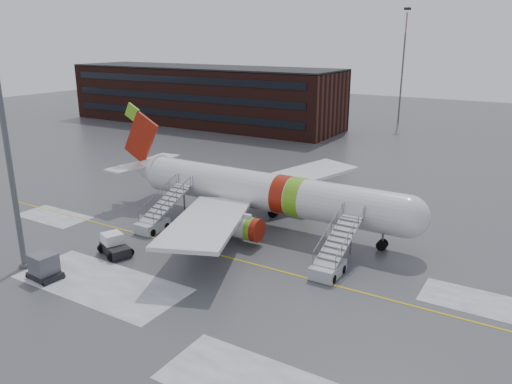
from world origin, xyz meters
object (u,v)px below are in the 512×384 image
Objects in this scene: airliner at (258,191)px; airstair_fwd at (332,260)px; uld_container at (44,267)px; light_mast_near at (3,123)px; airstair_aft at (157,218)px; pushback_tug at (114,245)px.

airstair_fwd is (10.83, -6.54, -2.35)m from airliner.
airstair_fwd is at bearing -31.12° from airliner.
uld_container is 11.51m from light_mast_near.
airstair_aft is 2.89× the size of uld_container.
airliner is 9.85× the size of pushback_tug.
airliner is 4.55× the size of airstair_fwd.
uld_container is (-8.05, -19.26, -2.46)m from airliner.
airstair_fwd is 27.58m from light_mast_near.
light_mast_near is (-3.59, -12.27, 10.93)m from airstair_aft.
airliner is 15.00m from pushback_tug.
airliner reaches higher than pushback_tug.
pushback_tug is (-6.86, -13.08, -2.62)m from airliner.
pushback_tug is at bearing -159.69° from airstair_fwd.
airliner is at bearing 40.19° from airstair_aft.
airliner is 12.86m from airstair_fwd.
light_mast_near reaches higher than airstair_aft.
pushback_tug is 0.15× the size of light_mast_near.
pushback_tug is 6.30m from uld_container.
uld_container is (-18.88, -12.72, -0.10)m from airstair_fwd.
light_mast_near is at bearing -127.97° from pushback_tug.
uld_container is at bearing -100.96° from pushback_tug.
airstair_aft is 2.16× the size of pushback_tug.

